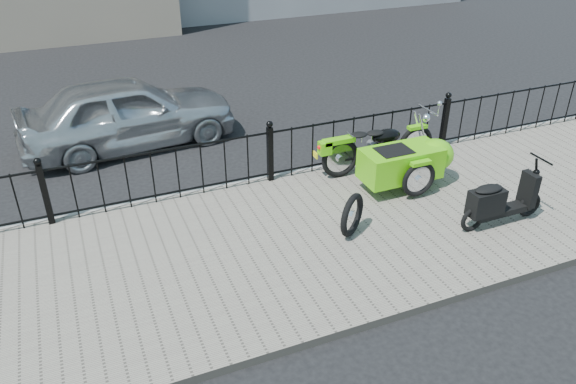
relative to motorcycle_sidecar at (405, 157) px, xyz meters
name	(u,v)px	position (x,y,z in m)	size (l,w,h in m)	color
ground	(301,224)	(-2.01, -0.34, -0.59)	(120.00, 120.00, 0.00)	black
sidewalk	(315,238)	(-2.01, -0.84, -0.53)	(30.00, 3.80, 0.12)	slate
curb	(268,179)	(-2.01, 1.10, -0.53)	(30.00, 0.10, 0.12)	gray
iron_fence	(270,155)	(-2.01, 0.96, -0.01)	(14.11, 0.11, 1.08)	black
motorcycle_sidecar	(405,157)	(0.00, 0.00, 0.00)	(2.28, 1.48, 0.98)	black
scooter	(498,202)	(0.55, -1.62, -0.09)	(1.45, 0.42, 0.98)	black
spare_tire	(352,215)	(-1.54, -1.03, -0.15)	(0.65, 0.65, 0.09)	black
sedan_car	(128,112)	(-3.93, 3.55, 0.10)	(1.63, 4.05, 1.38)	#B4B7BB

